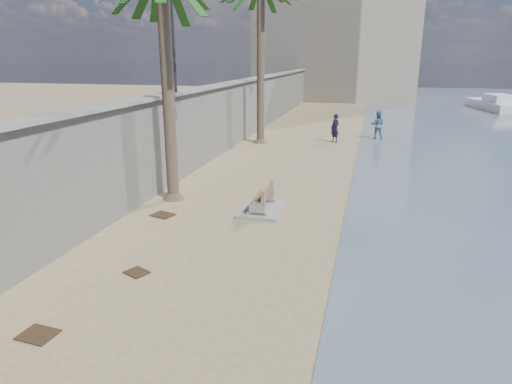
{
  "coord_description": "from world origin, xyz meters",
  "views": [
    {
      "loc": [
        2.64,
        -5.37,
        5.03
      ],
      "look_at": [
        -0.5,
        7.0,
        1.2
      ],
      "focal_mm": 32.0,
      "sensor_mm": 36.0,
      "label": 1
    }
  ],
  "objects_px": {
    "person_b": "(378,123)",
    "person_a": "(335,126)",
    "bench_far": "(262,201)",
    "yacht_far": "(493,106)"
  },
  "relations": [
    {
      "from": "person_a",
      "to": "yacht_far",
      "type": "bearing_deg",
      "value": 98.72
    },
    {
      "from": "person_a",
      "to": "person_b",
      "type": "distance_m",
      "value": 3.1
    },
    {
      "from": "bench_far",
      "to": "person_b",
      "type": "height_order",
      "value": "person_b"
    },
    {
      "from": "bench_far",
      "to": "person_b",
      "type": "relative_size",
      "value": 1.04
    },
    {
      "from": "person_b",
      "to": "yacht_far",
      "type": "bearing_deg",
      "value": -113.99
    },
    {
      "from": "person_a",
      "to": "yacht_far",
      "type": "relative_size",
      "value": 0.23
    },
    {
      "from": "bench_far",
      "to": "person_a",
      "type": "distance_m",
      "value": 13.5
    },
    {
      "from": "person_b",
      "to": "person_a",
      "type": "bearing_deg",
      "value": 42.51
    },
    {
      "from": "person_b",
      "to": "yacht_far",
      "type": "height_order",
      "value": "person_b"
    },
    {
      "from": "bench_far",
      "to": "yacht_far",
      "type": "bearing_deg",
      "value": 67.2
    }
  ]
}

